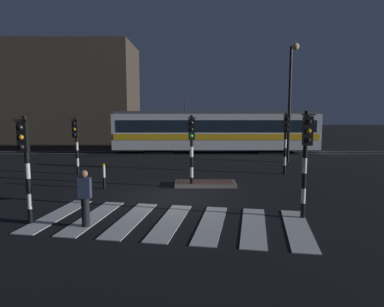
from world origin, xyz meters
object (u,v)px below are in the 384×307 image
traffic_light_corner_far_right (285,134)px  tram (215,131)px  street_lamp_trackside_right (290,89)px  bollard_island_edge (103,176)px  traffic_light_corner_near_left (24,154)px  pedestrian_waiting_at_kerb (84,198)px  traffic_light_corner_near_right (305,149)px  traffic_light_median_centre (191,140)px  traffic_light_corner_far_left (75,137)px

traffic_light_corner_far_right → tram: size_ratio=0.20×
street_lamp_trackside_right → bollard_island_edge: (-10.05, -7.44, -4.10)m
traffic_light_corner_near_left → bollard_island_edge: 5.19m
pedestrian_waiting_at_kerb → traffic_light_corner_far_right: bearing=46.1°
traffic_light_corner_near_right → traffic_light_corner_far_right: (1.38, 7.65, -0.11)m
traffic_light_corner_near_right → pedestrian_waiting_at_kerb: 6.88m
traffic_light_corner_near_right → traffic_light_median_centre: bearing=129.0°
traffic_light_corner_far_left → traffic_light_corner_near_left: bearing=-82.0°
traffic_light_corner_far_right → traffic_light_corner_far_left: (-11.00, -0.08, -0.16)m
traffic_light_median_centre → street_lamp_trackside_right: size_ratio=0.43×
traffic_light_median_centre → traffic_light_corner_far_right: bearing=33.3°
traffic_light_corner_near_left → pedestrian_waiting_at_kerb: size_ratio=1.91×
traffic_light_corner_near_left → tram: (6.76, 17.34, -0.41)m
traffic_light_corner_far_right → tram: bearing=108.7°
traffic_light_corner_far_left → traffic_light_corner_near_left: 8.22m
traffic_light_corner_near_right → traffic_light_corner_far_left: size_ratio=1.13×
traffic_light_corner_near_right → traffic_light_corner_near_left: traffic_light_corner_near_right is taller
traffic_light_corner_far_left → pedestrian_waiting_at_kerb: traffic_light_corner_far_left is taller
traffic_light_corner_far_left → pedestrian_waiting_at_kerb: (2.92, -8.32, -1.11)m
street_lamp_trackside_right → traffic_light_corner_far_left: bearing=-161.5°
traffic_light_corner_far_right → traffic_light_corner_near_right: bearing=-100.3°
tram → traffic_light_corner_near_right: bearing=-84.2°
street_lamp_trackside_right → pedestrian_waiting_at_kerb: (-9.37, -12.44, -3.79)m
traffic_light_median_centre → street_lamp_trackside_right: street_lamp_trackside_right is taller
traffic_light_corner_far_left → tram: size_ratio=0.19×
traffic_light_corner_near_left → tram: size_ratio=0.21×
traffic_light_median_centre → traffic_light_corner_far_left: bearing=152.4°
traffic_light_corner_near_right → tram: 16.87m
traffic_light_corner_near_left → pedestrian_waiting_at_kerb: bearing=-6.0°
traffic_light_corner_far_left → tram: tram is taller
pedestrian_waiting_at_kerb → bollard_island_edge: bearing=97.7°
traffic_light_corner_near_right → traffic_light_corner_near_left: (-8.47, -0.57, -0.09)m
bollard_island_edge → tram: bearing=65.7°
traffic_light_corner_far_right → pedestrian_waiting_at_kerb: traffic_light_corner_far_right is taller
bollard_island_edge → traffic_light_corner_near_right: bearing=-29.9°
traffic_light_corner_near_right → traffic_light_corner_far_right: bearing=79.7°
traffic_light_corner_near_right → bollard_island_edge: size_ratio=3.07×
traffic_light_corner_near_left → traffic_light_corner_near_right: bearing=3.8°
traffic_light_corner_near_left → tram: bearing=68.7°
traffic_light_corner_far_left → street_lamp_trackside_right: (12.29, 4.11, 2.68)m
traffic_light_corner_far_right → traffic_light_corner_far_left: 11.00m
traffic_light_median_centre → bollard_island_edge: 4.12m
traffic_light_corner_near_left → traffic_light_median_centre: bearing=45.3°
tram → traffic_light_corner_far_left: bearing=-130.7°
tram → bollard_island_edge: tram is taller
street_lamp_trackside_right → bollard_island_edge: street_lamp_trackside_right is taller
traffic_light_corner_near_right → street_lamp_trackside_right: 12.23m
traffic_light_corner_far_left → traffic_light_median_centre: 6.83m
traffic_light_corner_far_right → pedestrian_waiting_at_kerb: 11.73m
street_lamp_trackside_right → pedestrian_waiting_at_kerb: street_lamp_trackside_right is taller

